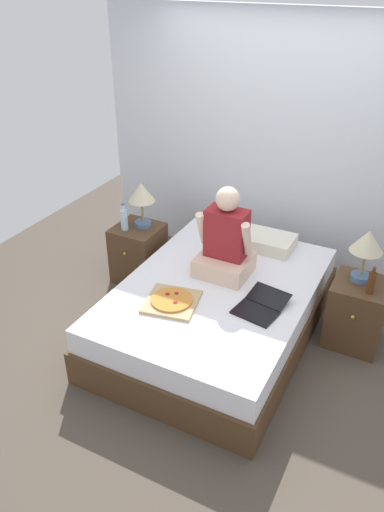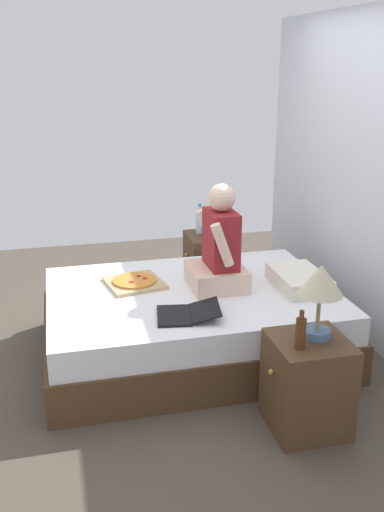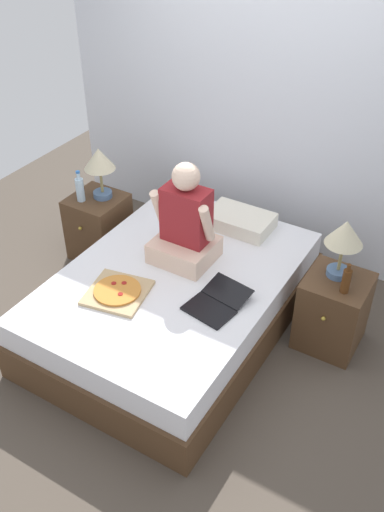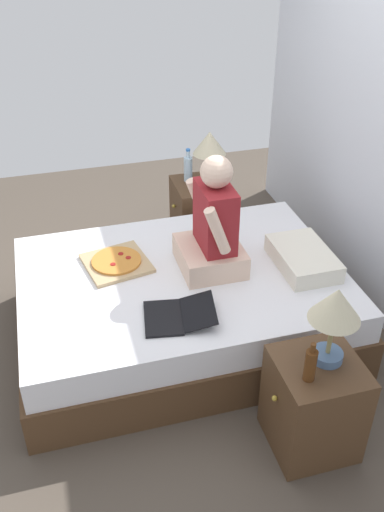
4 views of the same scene
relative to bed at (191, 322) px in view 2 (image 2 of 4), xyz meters
name	(u,v)px [view 2 (image 2 of 4)]	position (x,y,z in m)	size (l,w,h in m)	color
ground_plane	(191,351)	(0.00, 0.00, -0.25)	(5.79, 5.79, 0.00)	#4C4238
wall_back	(377,181)	(0.00, 1.43, 1.00)	(3.79, 0.12, 2.50)	silver
bed	(191,322)	(0.00, 0.00, 0.00)	(1.52, 2.15, 0.50)	#4C331E
nightstand_left	(211,264)	(-1.07, 0.45, 0.04)	(0.44, 0.47, 0.58)	#4C331E
lamp_on_left_nightstand	(218,201)	(-1.03, 0.50, 0.66)	(0.26, 0.26, 0.45)	#4C6B93
water_bottle	(200,222)	(-1.15, 0.36, 0.45)	(0.07, 0.07, 0.28)	silver
nightstand_right	(307,384)	(1.07, 0.45, 0.04)	(0.44, 0.47, 0.58)	#4C331E
lamp_on_right_nightstand	(320,285)	(1.04, 0.50, 0.66)	(0.26, 0.26, 0.45)	#4C6B93
beer_bottle	(301,332)	(1.14, 0.35, 0.43)	(0.06, 0.06, 0.23)	#512D14
pillow	(299,280)	(0.12, 0.79, 0.32)	(0.52, 0.34, 0.12)	silver
person_seated	(219,250)	(-0.04, 0.22, 0.54)	(0.47, 0.40, 0.78)	beige
laptop	(184,314)	(0.43, -0.15, 0.28)	(0.38, 0.46, 0.07)	black
pizza_box	(135,282)	(-0.22, -0.39, 0.27)	(0.47, 0.47, 0.05)	tan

